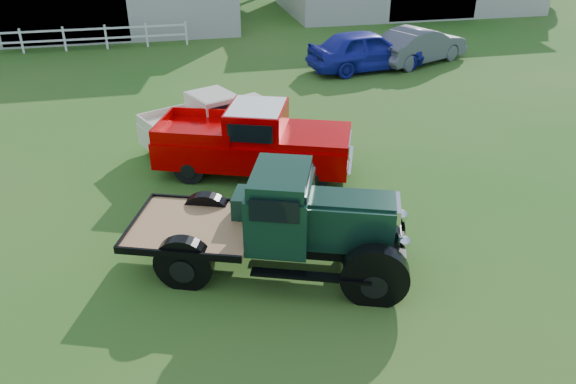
{
  "coord_description": "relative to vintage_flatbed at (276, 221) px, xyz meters",
  "views": [
    {
      "loc": [
        -2.28,
        -9.87,
        7.22
      ],
      "look_at": [
        0.2,
        1.2,
        1.05
      ],
      "focal_mm": 35.0,
      "sensor_mm": 36.0,
      "label": 1
    }
  ],
  "objects": [
    {
      "name": "white_pickup",
      "position": [
        -0.66,
        6.87,
        -0.34
      ],
      "size": [
        4.75,
        3.35,
        1.63
      ],
      "primitive_type": null,
      "rotation": [
        0.0,
        0.0,
        0.41
      ],
      "color": "beige",
      "rests_on": "ground"
    },
    {
      "name": "fence_rail",
      "position": [
        -7.64,
        20.14,
        -0.55
      ],
      "size": [
        14.2,
        0.16,
        1.2
      ],
      "primitive_type": null,
      "color": "white",
      "rests_on": "ground"
    },
    {
      "name": "misc_car_blue",
      "position": [
        6.9,
        13.74,
        -0.26
      ],
      "size": [
        5.48,
        2.82,
        1.78
      ],
      "primitive_type": "imported",
      "rotation": [
        0.0,
        0.0,
        1.71
      ],
      "color": "#1C219A",
      "rests_on": "ground"
    },
    {
      "name": "red_pickup",
      "position": [
        0.3,
        4.61,
        -0.14
      ],
      "size": [
        5.97,
        3.97,
        2.03
      ],
      "primitive_type": null,
      "rotation": [
        0.0,
        0.0,
        -0.36
      ],
      "color": "#BD0001",
      "rests_on": "ground"
    },
    {
      "name": "ground",
      "position": [
        0.36,
        0.14,
        -1.15
      ],
      "size": [
        120.0,
        120.0,
        0.0
      ],
      "primitive_type": "plane",
      "color": "#1E5F14"
    },
    {
      "name": "misc_car_grey",
      "position": [
        9.71,
        14.32,
        -0.34
      ],
      "size": [
        5.19,
        3.62,
        1.62
      ],
      "primitive_type": "imported",
      "rotation": [
        0.0,
        0.0,
        2.0
      ],
      "color": "#52555E",
      "rests_on": "ground"
    },
    {
      "name": "vintage_flatbed",
      "position": [
        0.0,
        0.0,
        0.0
      ],
      "size": [
        6.26,
        4.17,
        2.31
      ],
      "primitive_type": null,
      "rotation": [
        0.0,
        0.0,
        -0.35
      ],
      "color": "#113123",
      "rests_on": "ground"
    }
  ]
}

